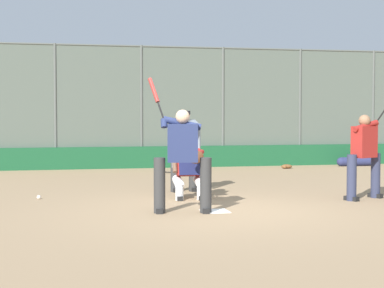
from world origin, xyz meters
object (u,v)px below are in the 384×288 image
(spare_bat_near_backstop, at_px, (178,173))
(equipment_bag_dugout_side, at_px, (355,161))
(batter_at_plate, at_px, (182,157))
(umpire_home, at_px, (185,148))
(fielding_glove_on_dirt, at_px, (286,166))
(baseball_loose, at_px, (39,197))
(batter_on_deck, at_px, (365,153))
(catcher_behind_plate, at_px, (189,167))

(spare_bat_near_backstop, distance_m, equipment_bag_dugout_side, 5.94)
(batter_at_plate, relative_size, umpire_home, 1.32)
(fielding_glove_on_dirt, distance_m, baseball_loose, 8.67)
(batter_on_deck, bearing_deg, equipment_bag_dugout_side, 39.36)
(catcher_behind_plate, relative_size, baseball_loose, 15.60)
(baseball_loose, bearing_deg, fielding_glove_on_dirt, -142.33)
(fielding_glove_on_dirt, bearing_deg, batter_on_deck, 81.60)
(catcher_behind_plate, xyz_separation_m, batter_on_deck, (-3.16, 0.74, 0.25))
(catcher_behind_plate, bearing_deg, equipment_bag_dugout_side, -132.30)
(batter_at_plate, relative_size, spare_bat_near_backstop, 2.93)
(umpire_home, relative_size, equipment_bag_dugout_side, 1.38)
(umpire_home, relative_size, batter_on_deck, 0.78)
(umpire_home, height_order, spare_bat_near_backstop, umpire_home)
(spare_bat_near_backstop, xyz_separation_m, baseball_loose, (3.46, 4.25, 0.00))
(spare_bat_near_backstop, xyz_separation_m, fielding_glove_on_dirt, (-3.40, -1.04, 0.03))
(batter_at_plate, bearing_deg, equipment_bag_dugout_side, -120.86)
(umpire_home, height_order, baseball_loose, umpire_home)
(catcher_behind_plate, distance_m, equipment_bag_dugout_side, 9.03)
(catcher_behind_plate, distance_m, batter_on_deck, 3.26)
(catcher_behind_plate, distance_m, baseball_loose, 2.84)
(batter_at_plate, height_order, spare_bat_near_backstop, batter_at_plate)
(baseball_loose, bearing_deg, equipment_bag_dugout_side, -148.27)
(baseball_loose, bearing_deg, spare_bat_near_backstop, -129.15)
(umpire_home, bearing_deg, baseball_loose, 6.81)
(batter_on_deck, xyz_separation_m, baseball_loose, (5.89, -1.29, -0.82))
(spare_bat_near_backstop, distance_m, baseball_loose, 5.49)
(batter_at_plate, distance_m, baseball_loose, 3.25)
(catcher_behind_plate, distance_m, spare_bat_near_backstop, 4.89)
(batter_at_plate, height_order, umpire_home, batter_at_plate)
(batter_at_plate, xyz_separation_m, catcher_behind_plate, (-0.46, -1.62, -0.30))
(batter_at_plate, xyz_separation_m, spare_bat_near_backstop, (-1.19, -6.42, -0.86))
(catcher_behind_plate, bearing_deg, fielding_glove_on_dirt, -121.46)
(batter_at_plate, bearing_deg, baseball_loose, -33.08)
(batter_on_deck, bearing_deg, umpire_home, 123.73)
(catcher_behind_plate, bearing_deg, baseball_loose, -7.60)
(spare_bat_near_backstop, bearing_deg, catcher_behind_plate, -47.28)
(batter_at_plate, distance_m, spare_bat_near_backstop, 6.59)
(fielding_glove_on_dirt, xyz_separation_m, equipment_bag_dugout_side, (-2.36, -0.41, 0.08))
(catcher_behind_plate, bearing_deg, spare_bat_near_backstop, -94.90)
(baseball_loose, xyz_separation_m, equipment_bag_dugout_side, (-9.23, -5.70, 0.10))
(spare_bat_near_backstop, bearing_deg, fielding_glove_on_dirt, 68.48)
(umpire_home, distance_m, equipment_bag_dugout_side, 8.23)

